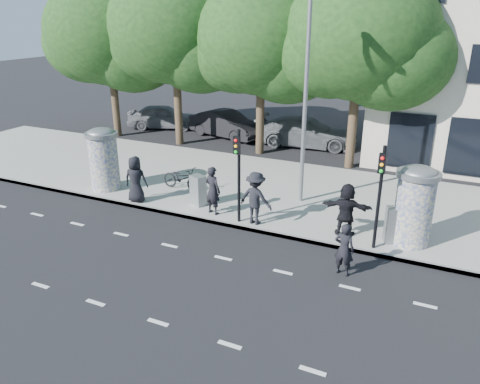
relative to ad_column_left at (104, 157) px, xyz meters
The scene contains 25 objects.
ground 8.63m from the ad_column_left, 32.01° to the right, with size 120.00×120.00×0.00m, color black.
sidewalk 7.94m from the ad_column_left, 22.62° to the left, with size 40.00×8.00×0.15m, color gray.
curb 7.41m from the ad_column_left, ahead, with size 40.00×0.10×0.16m, color slate.
lane_dash_near 9.95m from the ad_column_left, 42.94° to the right, with size 32.00×0.12×0.01m, color silver.
lane_dash_far 7.99m from the ad_column_left, 23.29° to the right, with size 32.00×0.12×0.01m, color silver.
ad_column_left is the anchor object (origin of this frame).
ad_column_right 12.40m from the ad_column_left, ahead, with size 1.36×1.36×2.65m.
traffic_pole_near 6.67m from the ad_column_left, ahead, with size 0.22×0.31×3.40m.
traffic_pole_far 11.44m from the ad_column_left, ahead, with size 0.22×0.31×3.40m.
street_lamp 8.90m from the ad_column_left, 14.94° to the left, with size 0.25×0.93×8.00m.
tree_far_left 10.92m from the ad_column_left, 125.94° to the left, with size 7.20×7.20×9.26m.
tree_mid_left 9.50m from the ad_column_left, 99.23° to the left, with size 7.20×7.20×9.57m.
tree_near_left 10.07m from the ad_column_left, 65.71° to the left, with size 6.80×6.80×8.97m.
tree_center 12.62m from the ad_column_left, 41.88° to the left, with size 7.00×7.00×9.30m.
ped_a 2.24m from the ad_column_left, 17.25° to the right, with size 0.91×0.59×1.87m, color black.
ped_b 5.45m from the ad_column_left, ahead, with size 0.67×0.44×1.84m, color black.
ped_d 7.23m from the ad_column_left, ahead, with size 1.25×0.72×1.93m, color black.
ped_f 10.32m from the ad_column_left, ahead, with size 1.69×0.61×1.83m, color black.
man_road 11.11m from the ad_column_left, 12.70° to the right, with size 0.60×0.39×1.63m, color black.
bicycle 3.38m from the ad_column_left, 22.07° to the left, with size 1.93×0.67×1.01m, color black.
cabinet_left 4.56m from the ad_column_left, ahead, with size 0.57×0.42×1.20m, color gray.
cabinet_right 11.93m from the ad_column_left, ahead, with size 0.59×0.43×1.23m, color slate.
car_left 11.74m from the ad_column_left, 111.65° to the left, with size 4.60×1.85×1.57m, color slate.
car_mid 10.58m from the ad_column_left, 87.38° to the left, with size 4.89×1.70×1.61m, color black.
car_right 12.03m from the ad_column_left, 62.42° to the left, with size 5.71×2.32×1.66m, color #575A5E.
Camera 1 is at (5.97, -10.15, 7.28)m, focal length 35.00 mm.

